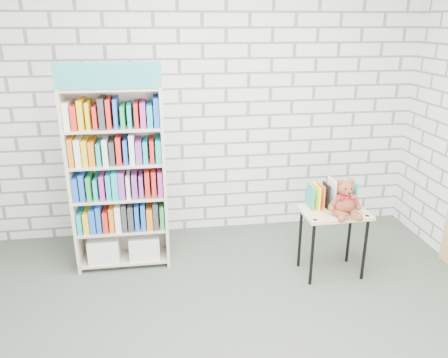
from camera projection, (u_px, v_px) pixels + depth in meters
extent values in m
plane|color=#41493E|center=(235.00, 353.00, 3.05)|extent=(4.50, 4.50, 0.00)
cube|color=silver|center=(203.00, 103.00, 4.43)|extent=(4.50, 0.02, 2.80)
cube|color=beige|center=(72.00, 183.00, 3.85)|extent=(0.03, 0.33, 1.68)
cube|color=beige|center=(165.00, 178.00, 3.96)|extent=(0.03, 0.33, 1.68)
cube|color=beige|center=(120.00, 175.00, 4.05)|extent=(0.84, 0.02, 1.68)
cube|color=teal|center=(108.00, 75.00, 3.44)|extent=(0.84, 0.02, 0.20)
cube|color=beige|center=(126.00, 257.00, 4.17)|extent=(0.78, 0.31, 0.02)
cube|color=beige|center=(123.00, 227.00, 4.06)|extent=(0.78, 0.31, 0.02)
cube|color=beige|center=(120.00, 196.00, 3.96)|extent=(0.78, 0.31, 0.02)
cube|color=beige|center=(118.00, 163.00, 3.85)|extent=(0.78, 0.31, 0.02)
cube|color=beige|center=(115.00, 128.00, 3.74)|extent=(0.78, 0.31, 0.02)
cube|color=beige|center=(111.00, 88.00, 3.63)|extent=(0.78, 0.31, 0.02)
cube|color=silver|center=(105.00, 247.00, 4.10)|extent=(0.28, 0.27, 0.22)
cube|color=silver|center=(145.00, 244.00, 4.15)|extent=(0.28, 0.27, 0.22)
cube|color=green|center=(122.00, 216.00, 4.01)|extent=(0.78, 0.27, 0.22)
cube|color=orange|center=(119.00, 184.00, 3.90)|extent=(0.78, 0.27, 0.22)
cube|color=#BF338C|center=(116.00, 150.00, 3.80)|extent=(0.78, 0.27, 0.22)
cube|color=#19A5B2|center=(113.00, 114.00, 3.69)|extent=(0.78, 0.27, 0.22)
cube|color=#D8BA82|center=(334.00, 212.00, 3.82)|extent=(0.59, 0.41, 0.03)
cylinder|color=black|center=(312.00, 254.00, 3.74)|extent=(0.03, 0.03, 0.59)
cylinder|color=black|center=(300.00, 238.00, 4.03)|extent=(0.03, 0.03, 0.59)
cylinder|color=black|center=(365.00, 250.00, 3.82)|extent=(0.03, 0.03, 0.59)
cylinder|color=black|center=(349.00, 234.00, 4.11)|extent=(0.03, 0.03, 0.59)
cylinder|color=black|center=(315.00, 220.00, 3.65)|extent=(0.04, 0.04, 0.01)
cylinder|color=black|center=(367.00, 216.00, 3.72)|extent=(0.04, 0.04, 0.01)
cube|color=teal|center=(311.00, 196.00, 3.83)|extent=(0.02, 0.18, 0.24)
cube|color=#FFF528|center=(316.00, 195.00, 3.84)|extent=(0.02, 0.18, 0.24)
cube|color=orange|center=(321.00, 195.00, 3.85)|extent=(0.02, 0.18, 0.24)
cube|color=black|center=(326.00, 195.00, 3.85)|extent=(0.02, 0.18, 0.24)
cube|color=white|center=(331.00, 194.00, 3.86)|extent=(0.02, 0.18, 0.24)
cube|color=red|center=(337.00, 194.00, 3.87)|extent=(0.02, 0.18, 0.24)
cube|color=teal|center=(342.00, 194.00, 3.88)|extent=(0.02, 0.18, 0.24)
cube|color=#ADCD44|center=(347.00, 193.00, 3.89)|extent=(0.02, 0.18, 0.24)
cube|color=teal|center=(352.00, 193.00, 3.89)|extent=(0.02, 0.18, 0.24)
ellipsoid|color=brown|center=(344.00, 204.00, 3.73)|extent=(0.19, 0.16, 0.19)
sphere|color=brown|center=(346.00, 188.00, 3.67)|extent=(0.13, 0.13, 0.13)
sphere|color=brown|center=(340.00, 182.00, 3.66)|extent=(0.05, 0.05, 0.05)
sphere|color=brown|center=(351.00, 182.00, 3.67)|extent=(0.05, 0.05, 0.05)
sphere|color=brown|center=(348.00, 193.00, 3.63)|extent=(0.05, 0.05, 0.05)
sphere|color=black|center=(346.00, 189.00, 3.61)|extent=(0.02, 0.02, 0.02)
sphere|color=black|center=(351.00, 188.00, 3.62)|extent=(0.02, 0.02, 0.02)
sphere|color=black|center=(349.00, 193.00, 3.61)|extent=(0.02, 0.02, 0.02)
cylinder|color=brown|center=(334.00, 202.00, 3.69)|extent=(0.10, 0.08, 0.13)
cylinder|color=brown|center=(356.00, 201.00, 3.71)|extent=(0.09, 0.08, 0.13)
sphere|color=brown|center=(331.00, 209.00, 3.69)|extent=(0.05, 0.05, 0.05)
sphere|color=brown|center=(359.00, 207.00, 3.72)|extent=(0.05, 0.05, 0.05)
cylinder|color=brown|center=(341.00, 215.00, 3.65)|extent=(0.10, 0.15, 0.08)
cylinder|color=brown|center=(354.00, 214.00, 3.67)|extent=(0.10, 0.15, 0.08)
sphere|color=brown|center=(341.00, 219.00, 3.59)|extent=(0.06, 0.06, 0.06)
sphere|color=brown|center=(359.00, 218.00, 3.61)|extent=(0.06, 0.06, 0.06)
cone|color=#BD0B2F|center=(344.00, 198.00, 3.64)|extent=(0.06, 0.05, 0.05)
cone|color=#BD0B2F|center=(351.00, 197.00, 3.65)|extent=(0.06, 0.05, 0.05)
sphere|color=#BD0B2F|center=(347.00, 198.00, 3.65)|extent=(0.03, 0.03, 0.03)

